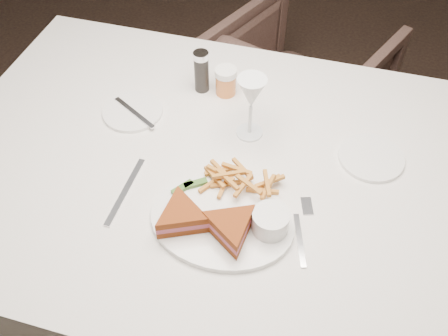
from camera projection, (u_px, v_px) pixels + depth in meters
ground at (198, 210)px, 2.05m from camera, size 5.00×5.00×0.00m
table at (230, 250)px, 1.49m from camera, size 1.56×1.13×0.75m
chair_far at (298, 83)px, 2.10m from camera, size 0.76×0.74×0.64m
table_setting at (230, 176)px, 1.14m from camera, size 0.78×0.58×0.18m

